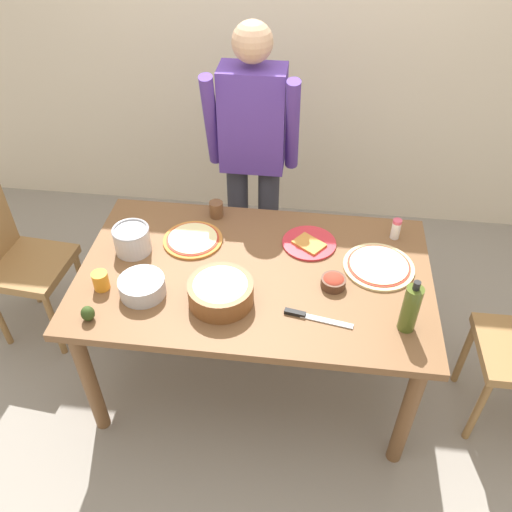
{
  "coord_description": "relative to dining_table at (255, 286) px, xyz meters",
  "views": [
    {
      "loc": [
        0.22,
        -1.77,
        2.41
      ],
      "look_at": [
        0.0,
        0.05,
        0.81
      ],
      "focal_mm": 37.46,
      "sensor_mm": 36.0,
      "label": 1
    }
  ],
  "objects": [
    {
      "name": "pizza_cooked_on_tray",
      "position": [
        -0.33,
        0.18,
        0.1
      ],
      "size": [
        0.29,
        0.29,
        0.02
      ],
      "color": "#C67A33",
      "rests_on": "dining_table"
    },
    {
      "name": "chef_knife",
      "position": [
        0.26,
        -0.25,
        0.1
      ],
      "size": [
        0.29,
        0.08,
        0.02
      ],
      "color": "silver",
      "rests_on": "dining_table"
    },
    {
      "name": "popcorn_bowl",
      "position": [
        -0.12,
        -0.2,
        0.15
      ],
      "size": [
        0.28,
        0.28,
        0.11
      ],
      "color": "brown",
      "rests_on": "dining_table"
    },
    {
      "name": "cup_small_brown",
      "position": [
        -0.25,
        0.39,
        0.13
      ],
      "size": [
        0.07,
        0.07,
        0.08
      ],
      "primitive_type": "cylinder",
      "color": "brown",
      "rests_on": "dining_table"
    },
    {
      "name": "cup_orange",
      "position": [
        -0.65,
        -0.19,
        0.13
      ],
      "size": [
        0.07,
        0.07,
        0.08
      ],
      "primitive_type": "cylinder",
      "color": "orange",
      "rests_on": "dining_table"
    },
    {
      "name": "steel_pot",
      "position": [
        -0.59,
        0.08,
        0.16
      ],
      "size": [
        0.17,
        0.17,
        0.13
      ],
      "color": "#B7B7BC",
      "rests_on": "dining_table"
    },
    {
      "name": "small_sauce_bowl",
      "position": [
        0.35,
        -0.05,
        0.12
      ],
      "size": [
        0.11,
        0.11,
        0.06
      ],
      "color": "#4C2D1E",
      "rests_on": "dining_table"
    },
    {
      "name": "plate_with_slice",
      "position": [
        0.24,
        0.22,
        0.1
      ],
      "size": [
        0.26,
        0.26,
        0.02
      ],
      "color": "red",
      "rests_on": "dining_table"
    },
    {
      "name": "chair_wooden_left",
      "position": [
        -1.32,
        0.2,
        -0.13
      ],
      "size": [
        0.43,
        0.43,
        0.95
      ],
      "color": "olive",
      "rests_on": "ground"
    },
    {
      "name": "salt_shaker",
      "position": [
        0.65,
        0.33,
        0.14
      ],
      "size": [
        0.04,
        0.04,
        0.11
      ],
      "color": "white",
      "rests_on": "dining_table"
    },
    {
      "name": "dining_table",
      "position": [
        0.0,
        0.0,
        0.0
      ],
      "size": [
        1.6,
        0.96,
        0.76
      ],
      "color": "brown",
      "rests_on": "ground"
    },
    {
      "name": "pizza_raw_on_board",
      "position": [
        0.56,
        0.1,
        0.1
      ],
      "size": [
        0.33,
        0.33,
        0.02
      ],
      "color": "beige",
      "rests_on": "dining_table"
    },
    {
      "name": "avocado",
      "position": [
        -0.64,
        -0.37,
        0.13
      ],
      "size": [
        0.06,
        0.06,
        0.07
      ],
      "primitive_type": "ellipsoid",
      "color": "#2D4219",
      "rests_on": "dining_table"
    },
    {
      "name": "ground",
      "position": [
        0.0,
        0.0,
        -0.67
      ],
      "size": [
        8.0,
        8.0,
        0.0
      ],
      "primitive_type": "plane",
      "color": "gray"
    },
    {
      "name": "wall_back",
      "position": [
        0.0,
        1.6,
        0.63
      ],
      "size": [
        5.6,
        0.1,
        2.6
      ],
      "primitive_type": "cube",
      "color": "beige",
      "rests_on": "ground"
    },
    {
      "name": "person_cook",
      "position": [
        -0.1,
        0.76,
        0.27
      ],
      "size": [
        0.49,
        0.25,
        1.62
      ],
      "color": "#2D2D38",
      "rests_on": "ground"
    },
    {
      "name": "mixing_bowl_steel",
      "position": [
        -0.46,
        -0.2,
        0.13
      ],
      "size": [
        0.2,
        0.2,
        0.08
      ],
      "color": "#B7B7BC",
      "rests_on": "dining_table"
    },
    {
      "name": "olive_oil_bottle",
      "position": [
        0.65,
        -0.26,
        0.2
      ],
      "size": [
        0.07,
        0.07,
        0.26
      ],
      "color": "#47561E",
      "rests_on": "dining_table"
    }
  ]
}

